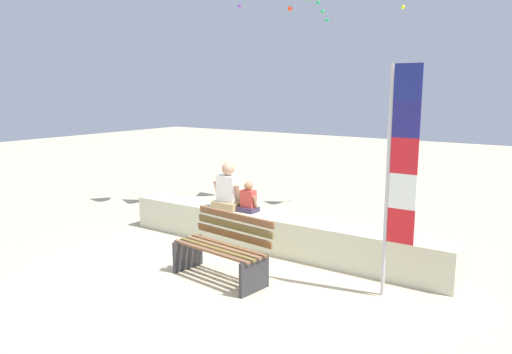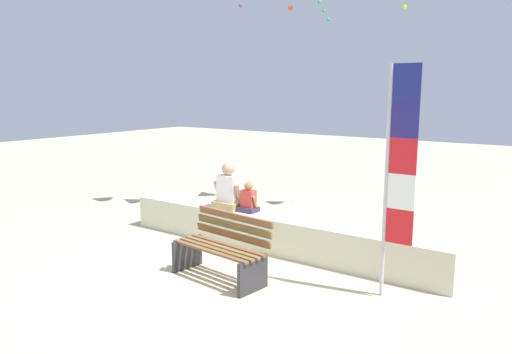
% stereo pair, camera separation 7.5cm
% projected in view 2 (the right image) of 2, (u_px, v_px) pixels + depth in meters
% --- Properties ---
extents(ground_plane, '(40.00, 40.00, 0.00)m').
position_uv_depth(ground_plane, '(222.00, 275.00, 6.93)').
color(ground_plane, beige).
extents(seawall_ledge, '(5.71, 0.54, 0.57)m').
position_uv_depth(seawall_ledge, '(274.00, 233.00, 7.95)').
color(seawall_ledge, beige).
rests_on(seawall_ledge, ground).
extents(park_bench, '(1.47, 0.77, 0.88)m').
position_uv_depth(park_bench, '(222.00, 250.00, 6.76)').
color(park_bench, brown).
rests_on(park_bench, ground).
extents(person_adult, '(0.52, 0.38, 0.80)m').
position_uv_depth(person_adult, '(229.00, 191.00, 8.35)').
color(person_adult, tan).
rests_on(person_adult, seawall_ledge).
extents(person_child, '(0.33, 0.24, 0.51)m').
position_uv_depth(person_child, '(248.00, 200.00, 8.13)').
color(person_child, '#3B2E4D').
rests_on(person_child, seawall_ledge).
extents(flag_banner, '(0.38, 0.05, 2.88)m').
position_uv_depth(flag_banner, '(396.00, 167.00, 5.90)').
color(flag_banner, '#B7B7BC').
rests_on(flag_banner, ground).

